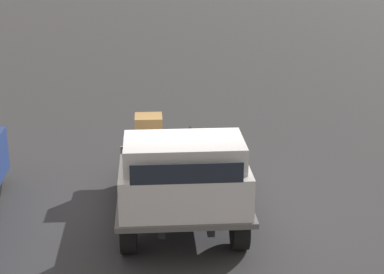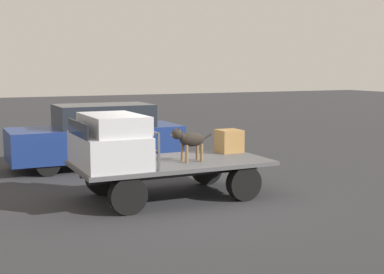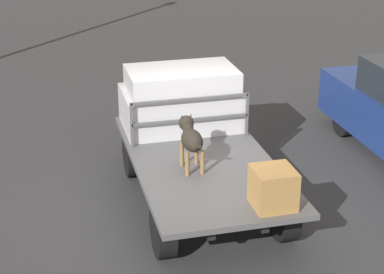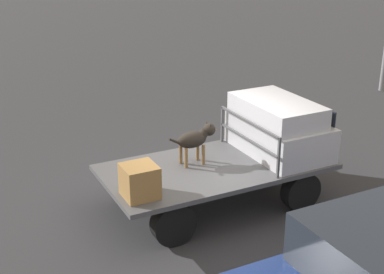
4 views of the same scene
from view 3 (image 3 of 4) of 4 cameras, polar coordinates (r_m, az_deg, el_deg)
The scene contains 6 objects.
ground_plane at distance 9.73m, azimuth 0.80°, elevation -5.91°, with size 80.00×80.00×0.00m, color #2D2D30.
flatbed_truck at distance 9.47m, azimuth 0.82°, elevation -2.93°, with size 3.92×1.98×0.76m.
truck_cab at distance 10.36m, azimuth -1.00°, elevation 3.41°, with size 1.20×1.86×1.00m.
truck_headboard at distance 9.77m, azimuth -0.13°, elevation 2.20°, with size 0.04×1.86×0.71m.
dog at distance 8.91m, azimuth -0.13°, elevation -0.06°, with size 0.92×0.29×0.72m.
cargo_crate at distance 8.05m, azimuth 7.23°, elevation -4.51°, with size 0.51×0.51×0.51m.
Camera 3 is at (-8.22, 2.22, 4.71)m, focal length 60.00 mm.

